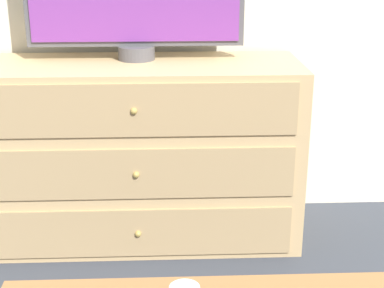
# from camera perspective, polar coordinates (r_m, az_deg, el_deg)

# --- Properties ---
(ground_plane) EXTENTS (12.00, 12.00, 0.00)m
(ground_plane) POSITION_cam_1_polar(r_m,az_deg,el_deg) (2.73, -5.55, -6.04)
(ground_plane) COLOR #383D47
(dresser) EXTENTS (1.26, 0.47, 0.72)m
(dresser) POSITION_cam_1_polar(r_m,az_deg,el_deg) (2.35, -5.18, -0.83)
(dresser) COLOR tan
(dresser) RESTS_ON ground_plane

